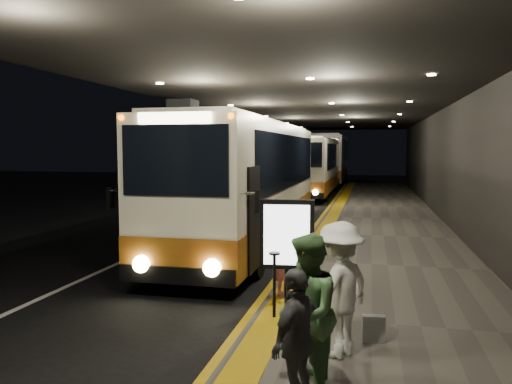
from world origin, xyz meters
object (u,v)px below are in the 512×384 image
(passenger_boarding, at_px, (285,252))
(stanchion_post, at_px, (274,286))
(info_sign, at_px, (287,237))
(bag_polka, at_px, (373,329))
(coach_main, at_px, (248,189))
(passenger_waiting_grey, at_px, (297,339))
(passenger_waiting_white, at_px, (339,289))
(coach_second, at_px, (314,169))
(coach_third, at_px, (329,161))
(passenger_waiting_green, at_px, (307,313))

(passenger_boarding, xyz_separation_m, stanchion_post, (0.05, -1.31, -0.27))
(passenger_boarding, relative_size, info_sign, 0.85)
(bag_polka, height_order, stanchion_post, stanchion_post)
(coach_main, relative_size, passenger_waiting_grey, 7.58)
(passenger_waiting_white, bearing_deg, coach_second, -140.47)
(coach_third, bearing_deg, info_sign, -87.29)
(bag_polka, bearing_deg, passenger_waiting_grey, -110.97)
(coach_second, relative_size, passenger_waiting_grey, 7.26)
(passenger_waiting_grey, relative_size, bag_polka, 3.94)
(passenger_waiting_green, distance_m, passenger_waiting_white, 1.08)
(passenger_boarding, xyz_separation_m, bag_polka, (1.60, -1.99, -0.60))
(passenger_boarding, relative_size, passenger_waiting_green, 0.89)
(coach_main, xyz_separation_m, coach_second, (0.10, 16.39, -0.05))
(passenger_waiting_green, relative_size, stanchion_post, 1.70)
(passenger_boarding, bearing_deg, passenger_waiting_green, -159.14)
(bag_polka, bearing_deg, passenger_boarding, 128.88)
(coach_second, height_order, passenger_waiting_white, coach_second)
(passenger_boarding, height_order, passenger_waiting_green, passenger_waiting_green)
(coach_main, relative_size, info_sign, 6.06)
(coach_third, height_order, bag_polka, coach_third)
(coach_main, bearing_deg, info_sign, -70.49)
(coach_second, bearing_deg, passenger_waiting_green, -83.78)
(passenger_waiting_white, distance_m, info_sign, 1.88)
(passenger_waiting_green, distance_m, passenger_waiting_grey, 0.47)
(coach_third, relative_size, info_sign, 6.61)
(passenger_boarding, relative_size, stanchion_post, 1.52)
(passenger_waiting_white, bearing_deg, passenger_boarding, -123.32)
(passenger_boarding, distance_m, passenger_waiting_grey, 4.12)
(coach_third, distance_m, passenger_waiting_grey, 37.00)
(passenger_waiting_white, bearing_deg, passenger_waiting_green, 16.75)
(coach_second, height_order, passenger_waiting_green, coach_second)
(coach_third, distance_m, stanchion_post, 34.23)
(coach_third, relative_size, bag_polka, 32.59)
(coach_third, bearing_deg, coach_second, -90.71)
(bag_polka, bearing_deg, coach_second, 98.40)
(passenger_waiting_grey, bearing_deg, coach_second, -152.15)
(bag_polka, distance_m, stanchion_post, 1.73)
(coach_second, xyz_separation_m, passenger_waiting_green, (2.72, -25.10, -0.60))
(coach_second, bearing_deg, bag_polka, -81.58)
(coach_third, bearing_deg, stanchion_post, -87.56)
(passenger_waiting_white, bearing_deg, passenger_waiting_grey, 19.85)
(coach_main, xyz_separation_m, passenger_boarding, (1.96, -5.12, -0.75))
(bag_polka, xyz_separation_m, info_sign, (-1.40, 1.02, 1.08))
(passenger_boarding, xyz_separation_m, passenger_waiting_white, (1.15, -2.55, 0.09))
(passenger_waiting_green, bearing_deg, coach_main, -162.09)
(passenger_waiting_green, bearing_deg, coach_third, -175.73)
(coach_second, height_order, stanchion_post, coach_second)
(coach_main, bearing_deg, passenger_waiting_grey, -73.14)
(passenger_boarding, relative_size, passenger_waiting_grey, 1.06)
(passenger_waiting_green, distance_m, info_sign, 2.73)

